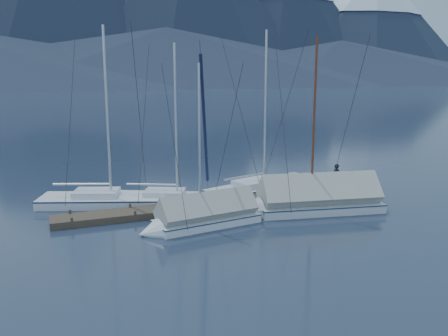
% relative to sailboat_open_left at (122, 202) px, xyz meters
% --- Properties ---
extents(ground, '(1000.00, 1000.00, 0.00)m').
position_rel_sailboat_open_left_xyz_m(ground, '(5.15, -4.53, -0.19)').
color(ground, '#162132').
rests_on(ground, ground).
extents(mountain_range, '(877.00, 584.00, 150.50)m').
position_rel_sailboat_open_left_xyz_m(mountain_range, '(9.27, 365.91, 58.47)').
color(mountain_range, '#475675').
rests_on(mountain_range, ground).
extents(dock, '(18.00, 1.50, 0.54)m').
position_rel_sailboat_open_left_xyz_m(dock, '(5.15, -2.53, -0.08)').
color(dock, '#382D23').
rests_on(dock, ground).
extents(mooring_posts, '(15.12, 1.52, 0.35)m').
position_rel_sailboat_open_left_xyz_m(mooring_posts, '(4.65, -2.53, 0.16)').
color(mooring_posts, '#382D23').
rests_on(mooring_posts, ground).
extents(sailboat_open_left, '(8.35, 4.85, 10.65)m').
position_rel_sailboat_open_left_xyz_m(sailboat_open_left, '(0.00, 0.00, 0.00)').
color(sailboat_open_left, silver).
rests_on(sailboat_open_left, ground).
extents(sailboat_open_mid, '(7.48, 5.04, 9.68)m').
position_rel_sailboat_open_left_xyz_m(sailboat_open_mid, '(3.42, -1.14, -0.02)').
color(sailboat_open_mid, silver).
rests_on(sailboat_open_mid, ground).
extents(sailboat_open_right, '(8.37, 4.56, 10.66)m').
position_rel_sailboat_open_left_xyz_m(sailboat_open_right, '(9.24, -0.03, 0.00)').
color(sailboat_open_right, silver).
rests_on(sailboat_open_right, ground).
extents(sailboat_covered_near, '(8.01, 3.78, 10.03)m').
position_rel_sailboat_open_left_xyz_m(sailboat_covered_near, '(9.03, -4.85, 0.31)').
color(sailboat_covered_near, silver).
rests_on(sailboat_covered_near, ground).
extents(sailboat_covered_far, '(6.22, 2.79, 8.44)m').
position_rel_sailboat_open_left_xyz_m(sailboat_covered_far, '(2.79, -5.17, 0.23)').
color(sailboat_covered_far, white).
rests_on(sailboat_covered_far, ground).
extents(person, '(0.44, 0.61, 1.57)m').
position_rel_sailboat_open_left_xyz_m(person, '(12.40, -2.49, 0.94)').
color(person, black).
rests_on(person, dock).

